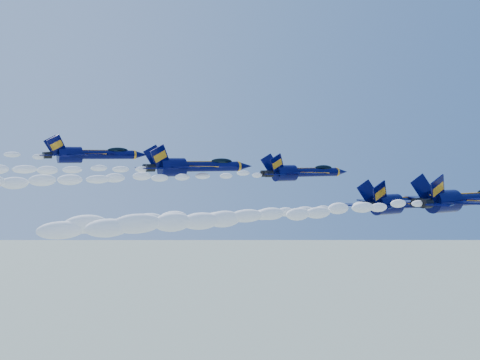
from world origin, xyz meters
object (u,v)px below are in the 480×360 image
jet_lead (463,199)px  jet_fourth (194,166)px  jet_second (406,202)px  jet_third (302,172)px  jet_fifth (91,154)px

jet_lead → jet_fourth: (-28.33, 22.50, 4.20)m
jet_second → jet_fourth: bearing=148.0°
jet_lead → jet_third: jet_third is taller
jet_second → jet_third: bearing=130.4°
jet_third → jet_fifth: (-28.06, 12.22, 2.64)m
jet_lead → jet_fifth: 51.25m
jet_third → jet_fifth: bearing=156.5°
jet_second → jet_fourth: 30.04m
jet_fifth → jet_lead: bearing=-36.5°
jet_second → jet_fifth: (-37.68, 23.51, 6.71)m
jet_fourth → jet_fifth: size_ratio=1.12×
jet_third → jet_fourth: size_ratio=0.91×
jet_third → jet_fourth: (-15.50, 4.42, 0.94)m
jet_lead → jet_second: size_ratio=1.04×
jet_third → jet_fourth: jet_fourth is taller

